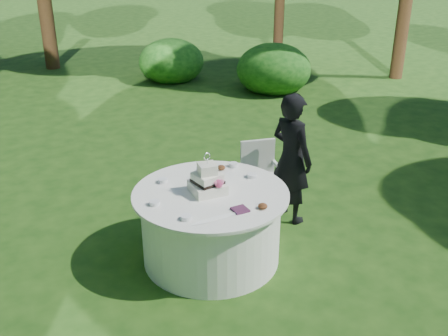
{
  "coord_description": "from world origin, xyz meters",
  "views": [
    {
      "loc": [
        -2.08,
        -4.12,
        3.12
      ],
      "look_at": [
        0.15,
        0.0,
        1.0
      ],
      "focal_mm": 42.0,
      "sensor_mm": 36.0,
      "label": 1
    }
  ],
  "objects_px": {
    "napkins": "(240,210)",
    "table": "(211,226)",
    "guest": "(291,158)",
    "cake": "(208,182)",
    "chair": "(260,173)"
  },
  "relations": [
    {
      "from": "napkins",
      "to": "table",
      "type": "xyz_separation_m",
      "value": [
        -0.07,
        0.46,
        -0.39
      ]
    },
    {
      "from": "guest",
      "to": "cake",
      "type": "xyz_separation_m",
      "value": [
        -1.22,
        -0.31,
        0.12
      ]
    },
    {
      "from": "guest",
      "to": "table",
      "type": "xyz_separation_m",
      "value": [
        -1.2,
        -0.32,
        -0.38
      ]
    },
    {
      "from": "napkins",
      "to": "chair",
      "type": "distance_m",
      "value": 1.43
    },
    {
      "from": "napkins",
      "to": "cake",
      "type": "distance_m",
      "value": 0.5
    },
    {
      "from": "guest",
      "to": "chair",
      "type": "xyz_separation_m",
      "value": [
        -0.23,
        0.3,
        -0.25
      ]
    },
    {
      "from": "guest",
      "to": "table",
      "type": "bearing_deg",
      "value": 93.0
    },
    {
      "from": "table",
      "to": "guest",
      "type": "bearing_deg",
      "value": 15.06
    },
    {
      "from": "cake",
      "to": "chair",
      "type": "bearing_deg",
      "value": 31.28
    },
    {
      "from": "guest",
      "to": "chair",
      "type": "height_order",
      "value": "guest"
    },
    {
      "from": "guest",
      "to": "chair",
      "type": "distance_m",
      "value": 0.45
    },
    {
      "from": "guest",
      "to": "table",
      "type": "relative_size",
      "value": 0.98
    },
    {
      "from": "table",
      "to": "chair",
      "type": "bearing_deg",
      "value": 32.53
    },
    {
      "from": "cake",
      "to": "table",
      "type": "bearing_deg",
      "value": -33.39
    },
    {
      "from": "chair",
      "to": "cake",
      "type": "bearing_deg",
      "value": -148.72
    }
  ]
}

